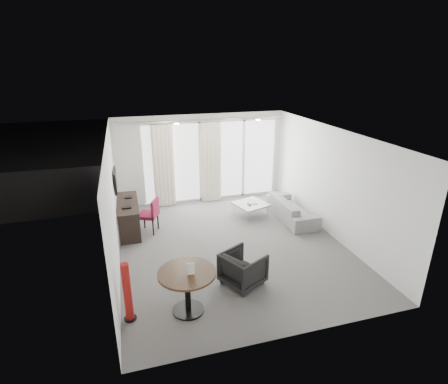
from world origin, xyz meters
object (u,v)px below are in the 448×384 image
object	(u,v)px
tub_armchair	(243,268)
desk	(129,216)
rattan_chair_a	(232,177)
desk_chair	(148,215)
sofa	(292,209)
coffee_table	(251,209)
round_table	(188,292)
rattan_chair_b	(256,166)
red_lamp	(127,292)

from	to	relation	value
tub_armchair	desk	bearing A→B (deg)	6.72
tub_armchair	rattan_chair_a	xyz separation A→B (m)	(1.40, 5.22, 0.04)
desk_chair	sofa	xyz separation A→B (m)	(3.78, -0.26, -0.16)
desk_chair	coffee_table	world-z (taller)	desk_chair
rattan_chair_a	desk	bearing A→B (deg)	-165.74
tub_armchair	round_table	bearing A→B (deg)	85.25
rattan_chair_a	rattan_chair_b	distance (m)	1.53
desk_chair	round_table	distance (m)	3.22
round_table	red_lamp	world-z (taller)	red_lamp
desk	desk_chair	world-z (taller)	desk_chair
sofa	tub_armchair	bearing A→B (deg)	137.64
sofa	rattan_chair_a	world-z (taller)	rattan_chair_a
desk	desk_chair	xyz separation A→B (m)	(0.46, -0.22, 0.06)
desk	tub_armchair	size ratio (longest dim) A/B	2.21
round_table	rattan_chair_b	xyz separation A→B (m)	(3.77, 6.62, 0.02)
red_lamp	coffee_table	bearing A→B (deg)	44.90
round_table	tub_armchair	xyz separation A→B (m)	(1.15, 0.49, -0.06)
round_table	rattan_chair_b	size ratio (longest dim) A/B	1.20
desk	rattan_chair_a	xyz separation A→B (m)	(3.40, 2.30, -0.01)
red_lamp	sofa	size ratio (longest dim) A/B	0.56
round_table	rattan_chair_a	xyz separation A→B (m)	(2.55, 5.71, -0.02)
round_table	rattan_chair_a	size ratio (longest dim) A/B	1.32
desk	tub_armchair	bearing A→B (deg)	-55.55
desk	rattan_chair_b	world-z (taller)	rattan_chair_b
red_lamp	rattan_chair_b	xyz separation A→B (m)	(4.74, 6.56, -0.13)
sofa	rattan_chair_a	size ratio (longest dim) A/B	2.58
desk_chair	round_table	xyz separation A→B (m)	(0.40, -3.19, -0.05)
tub_armchair	sofa	size ratio (longest dim) A/B	0.38
round_table	rattan_chair_b	distance (m)	7.62
red_lamp	rattan_chair_b	distance (m)	8.09
desk_chair	red_lamp	size ratio (longest dim) A/B	0.83
sofa	coffee_table	bearing A→B (deg)	65.21
red_lamp	tub_armchair	bearing A→B (deg)	11.35
desk_chair	coffee_table	distance (m)	2.79
round_table	rattan_chair_b	world-z (taller)	rattan_chair_b
rattan_chair_b	red_lamp	bearing A→B (deg)	-134.29
desk_chair	rattan_chair_b	bearing A→B (deg)	64.09
tub_armchair	sofa	xyz separation A→B (m)	(2.23, 2.44, -0.05)
coffee_table	rattan_chair_a	xyz separation A→B (m)	(0.17, 2.31, 0.19)
desk_chair	round_table	world-z (taller)	desk_chair
sofa	red_lamp	bearing A→B (deg)	123.43
coffee_table	rattan_chair_a	size ratio (longest dim) A/B	1.09
desk	tub_armchair	distance (m)	3.54
round_table	desk_chair	bearing A→B (deg)	97.08
desk	round_table	world-z (taller)	round_table
round_table	tub_armchair	bearing A→B (deg)	22.99
sofa	desk_chair	bearing A→B (deg)	86.04
sofa	rattan_chair_b	size ratio (longest dim) A/B	2.35
round_table	sofa	world-z (taller)	round_table
rattan_chair_b	coffee_table	bearing A→B (deg)	-121.84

